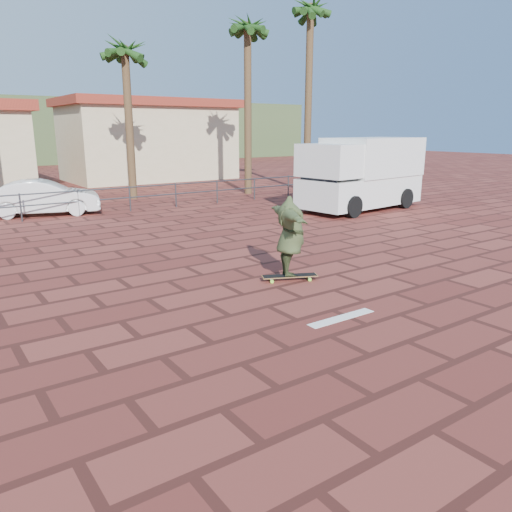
{
  "coord_description": "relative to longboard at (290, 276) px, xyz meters",
  "views": [
    {
      "loc": [
        -5.15,
        -7.0,
        3.18
      ],
      "look_at": [
        0.18,
        0.65,
        0.8
      ],
      "focal_mm": 35.0,
      "sensor_mm": 36.0,
      "label": 1
    }
  ],
  "objects": [
    {
      "name": "building_east",
      "position": [
        6.66,
        22.96,
        2.44
      ],
      "size": [
        10.6,
        6.6,
        5.0
      ],
      "color": "beige",
      "rests_on": "ground"
    },
    {
      "name": "longboard",
      "position": [
        0.0,
        0.0,
        0.0
      ],
      "size": [
        1.21,
        0.74,
        0.12
      ],
      "rotation": [
        0.0,
        0.0,
        -0.43
      ],
      "color": "olive",
      "rests_on": "ground"
    },
    {
      "name": "car_white",
      "position": [
        -2.34,
        11.96,
        0.57
      ],
      "size": [
        4.28,
        2.5,
        1.33
      ],
      "primitive_type": "imported",
      "rotation": [
        0.0,
        0.0,
        1.28
      ],
      "color": "silver",
      "rests_on": "ground"
    },
    {
      "name": "palm_center",
      "position": [
        2.16,
        14.46,
        6.26
      ],
      "size": [
        2.4,
        2.4,
        7.75
      ],
      "color": "brown",
      "rests_on": "ground"
    },
    {
      "name": "palm_far_right",
      "position": [
        10.66,
        11.96,
        8.41
      ],
      "size": [
        2.4,
        2.4,
        10.05
      ],
      "color": "brown",
      "rests_on": "ground"
    },
    {
      "name": "street_sign",
      "position": [
        10.66,
        9.88,
        1.32
      ],
      "size": [
        0.41,
        0.06,
        2.03
      ],
      "rotation": [
        0.0,
        0.0,
        0.06
      ],
      "color": "gray",
      "rests_on": "ground"
    },
    {
      "name": "ground",
      "position": [
        -1.34,
        -1.04,
        -0.1
      ],
      "size": [
        120.0,
        120.0,
        0.0
      ],
      "primitive_type": "plane",
      "color": "maroon",
      "rests_on": "ground"
    },
    {
      "name": "skateboarder",
      "position": [
        0.0,
        0.0,
        0.88
      ],
      "size": [
        1.31,
        2.18,
        1.72
      ],
      "primitive_type": "imported",
      "rotation": [
        0.0,
        0.0,
        1.2
      ],
      "color": "#384324",
      "rests_on": "longboard"
    },
    {
      "name": "guardrail",
      "position": [
        -1.34,
        10.96,
        0.58
      ],
      "size": [
        24.06,
        0.06,
        1.0
      ],
      "color": "#47494F",
      "rests_on": "ground"
    },
    {
      "name": "palm_right",
      "position": [
        7.66,
        12.96,
        7.48
      ],
      "size": [
        2.4,
        2.4,
        9.05
      ],
      "color": "brown",
      "rests_on": "ground"
    },
    {
      "name": "campervan",
      "position": [
        8.58,
        6.13,
        1.4
      ],
      "size": [
        5.71,
        2.93,
        2.84
      ],
      "rotation": [
        0.0,
        0.0,
        0.12
      ],
      "color": "silver",
      "rests_on": "ground"
    },
    {
      "name": "paint_stripe",
      "position": [
        -0.64,
        -2.24,
        -0.09
      ],
      "size": [
        1.4,
        0.22,
        0.01
      ],
      "primitive_type": "cube",
      "color": "white",
      "rests_on": "ground"
    }
  ]
}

